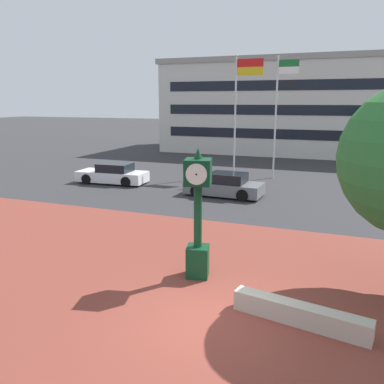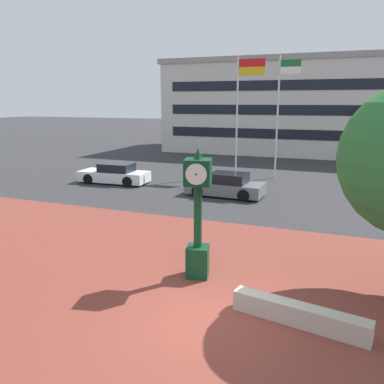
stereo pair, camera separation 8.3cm
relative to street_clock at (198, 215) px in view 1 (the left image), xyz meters
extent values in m
plane|color=#2D2D30|center=(1.17, -2.21, -1.91)|extent=(200.00, 200.00, 0.00)
cube|color=brown|center=(1.17, -0.38, -1.90)|extent=(44.00, 11.65, 0.01)
cube|color=#ADA393|center=(3.12, -1.62, -1.66)|extent=(3.22, 0.98, 0.50)
cube|color=#0C381E|center=(0.00, 0.00, -1.44)|extent=(0.76, 0.76, 0.94)
cylinder|color=#0C381E|center=(0.00, 0.00, -0.04)|extent=(0.24, 0.24, 1.85)
cube|color=#0C381E|center=(0.00, 0.00, 1.25)|extent=(0.88, 0.88, 0.73)
cylinder|color=silver|center=(-0.09, 0.37, 1.25)|extent=(0.58, 0.16, 0.59)
sphere|color=black|center=(-0.09, 0.39, 1.25)|extent=(0.05, 0.05, 0.05)
cylinder|color=silver|center=(0.09, -0.37, 1.25)|extent=(0.58, 0.16, 0.59)
sphere|color=black|center=(0.09, -0.39, 1.25)|extent=(0.05, 0.05, 0.05)
cone|color=#0C381E|center=(0.00, 0.00, 1.77)|extent=(0.26, 0.26, 0.31)
cube|color=slate|center=(-2.17, 10.19, -1.47)|extent=(4.25, 1.98, 0.64)
cube|color=black|center=(-1.96, 10.18, -0.91)|extent=(1.99, 1.63, 0.56)
cylinder|color=black|center=(-3.50, 9.40, -1.59)|extent=(0.65, 0.25, 0.64)
cylinder|color=black|center=(-3.43, 11.09, -1.59)|extent=(0.65, 0.25, 0.64)
cylinder|color=black|center=(-0.91, 9.29, -1.59)|extent=(0.65, 0.25, 0.64)
cylinder|color=black|center=(-0.84, 10.98, -1.59)|extent=(0.65, 0.25, 0.64)
cube|color=silver|center=(-9.78, 10.99, -1.47)|extent=(4.50, 1.95, 0.64)
cube|color=black|center=(-9.56, 11.01, -0.91)|extent=(2.11, 1.58, 0.56)
cylinder|color=black|center=(-11.10, 10.13, -1.59)|extent=(0.65, 0.25, 0.64)
cylinder|color=black|center=(-11.19, 11.71, -1.59)|extent=(0.65, 0.25, 0.64)
cylinder|color=black|center=(-8.37, 10.28, -1.59)|extent=(0.65, 0.25, 0.64)
cylinder|color=black|center=(-8.46, 11.86, -1.59)|extent=(0.65, 0.25, 0.64)
cylinder|color=silver|center=(-3.25, 16.35, 2.07)|extent=(0.12, 0.12, 7.96)
sphere|color=gold|center=(-3.25, 16.35, 6.11)|extent=(0.14, 0.14, 0.14)
cube|color=red|center=(-2.32, 16.35, 5.64)|extent=(1.74, 0.02, 0.53)
cube|color=gold|center=(-2.32, 16.35, 5.11)|extent=(1.74, 0.02, 0.53)
cylinder|color=silver|center=(-0.51, 16.35, 2.00)|extent=(0.12, 0.12, 7.80)
sphere|color=gold|center=(-0.51, 16.35, 5.96)|extent=(0.14, 0.14, 0.14)
cube|color=#19662D|center=(0.18, 16.35, 5.53)|extent=(1.26, 0.02, 0.43)
cube|color=white|center=(0.18, 16.35, 5.10)|extent=(1.26, 0.02, 0.43)
cube|color=beige|center=(-0.93, 32.35, 2.41)|extent=(25.76, 11.71, 8.64)
cube|color=gray|center=(-0.93, 32.35, 6.98)|extent=(26.28, 11.94, 0.50)
cube|color=black|center=(-0.93, 26.48, 0.25)|extent=(23.18, 0.04, 0.90)
cube|color=black|center=(-0.93, 26.48, 2.41)|extent=(23.18, 0.04, 0.90)
cube|color=black|center=(-0.93, 26.48, 4.57)|extent=(23.18, 0.04, 0.90)
camera|label=1|loc=(3.73, -10.30, 3.19)|focal=37.02mm
camera|label=2|loc=(3.81, -10.27, 3.19)|focal=37.02mm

